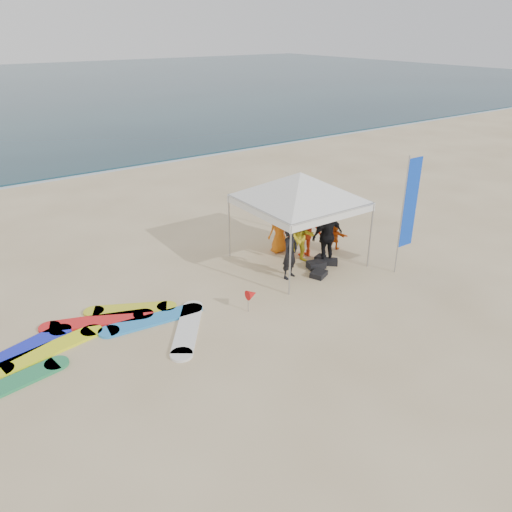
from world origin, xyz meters
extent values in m
plane|color=beige|center=(0.00, 0.00, 0.00)|extent=(120.00, 120.00, 0.00)
cube|color=silver|center=(0.00, 18.20, 0.00)|extent=(160.00, 1.20, 0.01)
imported|color=black|center=(1.85, 2.87, 0.81)|extent=(0.68, 0.54, 1.63)
imported|color=gold|center=(2.82, 3.51, 0.88)|extent=(1.07, 0.99, 1.75)
imported|color=red|center=(3.25, 3.86, 0.96)|extent=(1.37, 0.99, 1.91)
imported|color=black|center=(3.43, 2.98, 0.97)|extent=(1.17, 0.56, 1.93)
imported|color=orange|center=(2.75, 4.59, 0.81)|extent=(0.82, 0.56, 1.62)
imported|color=#D35312|center=(4.46, 3.69, 0.47)|extent=(0.63, 0.90, 0.93)
cylinder|color=#A5A5A8|center=(1.18, 5.22, 1.06)|extent=(0.05, 0.05, 2.13)
cylinder|color=#A5A5A8|center=(4.37, 5.22, 1.06)|extent=(0.05, 0.05, 2.13)
cylinder|color=#A5A5A8|center=(1.18, 2.03, 1.06)|extent=(0.05, 0.05, 2.13)
cylinder|color=#A5A5A8|center=(4.37, 2.03, 1.06)|extent=(0.05, 0.05, 2.13)
cube|color=white|center=(2.77, 2.03, 2.01)|extent=(3.29, 0.02, 0.24)
cube|color=white|center=(2.77, 5.22, 2.01)|extent=(3.29, 0.02, 0.24)
cube|color=white|center=(1.18, 3.63, 2.01)|extent=(0.02, 3.29, 0.24)
cube|color=white|center=(4.37, 3.63, 2.01)|extent=(0.02, 3.29, 0.24)
pyramid|color=white|center=(2.77, 3.63, 2.98)|extent=(4.51, 4.51, 0.85)
cylinder|color=#A5A5A8|center=(4.77, 1.26, 1.84)|extent=(0.04, 0.04, 3.69)
cube|color=#0C3CC4|center=(5.08, 1.26, 2.21)|extent=(0.58, 0.03, 2.74)
cylinder|color=#A5A5A8|center=(-0.31, 1.92, 0.30)|extent=(0.02, 0.02, 0.60)
cone|color=red|center=(-0.19, 1.92, 0.50)|extent=(0.28, 0.28, 0.28)
cube|color=black|center=(2.95, 2.88, 0.11)|extent=(0.63, 0.48, 0.22)
cube|color=black|center=(3.49, 2.82, 0.09)|extent=(0.54, 0.53, 0.18)
cube|color=black|center=(2.62, 2.39, 0.08)|extent=(0.62, 0.57, 0.16)
cube|color=black|center=(3.37, 3.18, 0.10)|extent=(0.43, 0.37, 0.20)
cube|color=#EBF419|center=(-5.19, 3.13, 0.04)|extent=(2.25, 0.93, 0.07)
cube|color=#248751|center=(-6.15, 2.32, 0.04)|extent=(1.98, 0.85, 0.07)
cube|color=red|center=(-3.84, 3.72, 0.04)|extent=(2.39, 1.30, 0.07)
cube|color=yellow|center=(-2.90, 3.79, 0.04)|extent=(1.97, 1.36, 0.07)
cube|color=#2887D9|center=(-2.64, 2.95, 0.04)|extent=(2.31, 0.76, 0.07)
cube|color=#1A25DE|center=(-5.72, 3.50, 0.04)|extent=(2.10, 1.13, 0.07)
cube|color=white|center=(-2.08, 2.06, 0.04)|extent=(1.71, 2.11, 0.07)
camera|label=1|loc=(-6.75, -7.70, 7.06)|focal=35.00mm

